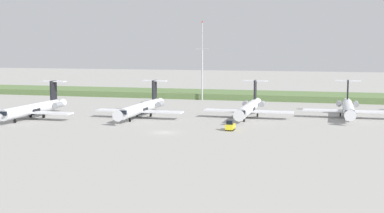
# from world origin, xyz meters

# --- Properties ---
(ground_plane) EXTENTS (500.00, 500.00, 0.00)m
(ground_plane) POSITION_xyz_m (0.00, 30.00, 0.00)
(ground_plane) COLOR #9E9B96
(grass_berm) EXTENTS (320.00, 20.00, 2.03)m
(grass_berm) POSITION_xyz_m (0.00, 78.27, 1.01)
(grass_berm) COLOR #597542
(grass_berm) RESTS_ON ground
(regional_jet_second) EXTENTS (22.81, 31.00, 9.00)m
(regional_jet_second) POSITION_xyz_m (-38.81, 12.03, 2.54)
(regional_jet_second) COLOR silver
(regional_jet_second) RESTS_ON ground
(regional_jet_third) EXTENTS (22.81, 31.00, 9.00)m
(regional_jet_third) POSITION_xyz_m (-12.92, 21.04, 2.54)
(regional_jet_third) COLOR silver
(regional_jet_third) RESTS_ON ground
(regional_jet_fourth) EXTENTS (22.81, 31.00, 9.00)m
(regional_jet_fourth) POSITION_xyz_m (13.95, 28.25, 2.54)
(regional_jet_fourth) COLOR silver
(regional_jet_fourth) RESTS_ON ground
(regional_jet_fifth) EXTENTS (22.81, 31.00, 9.00)m
(regional_jet_fifth) POSITION_xyz_m (38.65, 34.92, 2.54)
(regional_jet_fifth) COLOR silver
(regional_jet_fifth) RESTS_ON ground
(antenna_mast) EXTENTS (4.40, 0.50, 26.61)m
(antenna_mast) POSITION_xyz_m (-8.14, 67.29, 10.99)
(antenna_mast) COLOR #B2B2B7
(antenna_mast) RESTS_ON ground
(baggage_tug) EXTENTS (1.72, 3.20, 2.30)m
(baggage_tug) POSITION_xyz_m (13.11, 6.48, 1.00)
(baggage_tug) COLOR yellow
(baggage_tug) RESTS_ON ground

